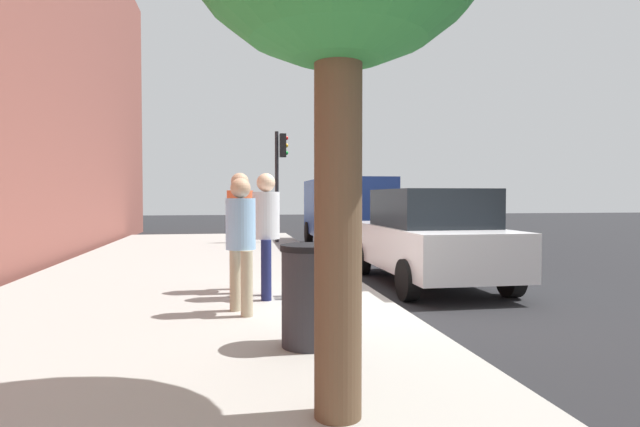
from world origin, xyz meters
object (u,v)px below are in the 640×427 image
parking_meter (334,228)px  trash_bin (310,295)px  pedestrian_at_meter (266,224)px  pedestrian_bystander (241,234)px  parking_officer (240,220)px  traffic_signal (280,168)px  parked_van_far (345,209)px  parked_sedan_near (428,237)px

parking_meter → trash_bin: 2.68m
pedestrian_at_meter → pedestrian_bystander: size_ratio=1.06×
parking_officer → trash_bin: 3.29m
traffic_signal → trash_bin: bearing=175.9°
trash_bin → parked_van_far: bearing=-14.4°
pedestrian_at_meter → parked_van_far: (8.53, -3.09, 0.02)m
parked_van_far → traffic_signal: (0.87, 1.98, 1.32)m
parked_sedan_near → trash_bin: 4.96m
parking_meter → pedestrian_at_meter: (0.04, 1.01, 0.07)m
pedestrian_at_meter → parking_officer: parking_officer is taller
pedestrian_at_meter → parking_officer: (0.61, 0.36, 0.02)m
pedestrian_bystander → parked_van_far: size_ratio=0.33×
pedestrian_at_meter → parked_van_far: size_ratio=0.35×
pedestrian_at_meter → parking_officer: bearing=124.7°
parking_officer → parked_sedan_near: parking_officer is taller
pedestrian_bystander → parking_officer: bearing=68.2°
parking_meter → parked_sedan_near: (1.54, -2.08, -0.27)m
pedestrian_at_meter → parked_sedan_near: 3.46m
parked_van_far → trash_bin: (-11.09, 2.84, -0.60)m
parked_sedan_near → pedestrian_at_meter: bearing=115.9°
parked_van_far → pedestrian_bystander: bearing=159.9°
pedestrian_at_meter → traffic_signal: bearing=87.3°
parking_officer → trash_bin: size_ratio=1.84×
parking_meter → pedestrian_at_meter: pedestrian_at_meter is taller
pedestrian_bystander → trash_bin: (-1.58, -0.64, -0.50)m
parked_sedan_near → trash_bin: size_ratio=4.36×
traffic_signal → pedestrian_at_meter: bearing=173.3°
parking_meter → pedestrian_at_meter: size_ratio=0.77×
parked_sedan_near → traffic_signal: bearing=14.1°
parked_van_far → traffic_signal: traffic_signal is taller
pedestrian_at_meter → trash_bin: bearing=-80.3°
parked_van_far → parked_sedan_near: bearing=180.0°
parking_meter → parked_van_far: parked_van_far is taller
pedestrian_bystander → traffic_signal: (10.38, -1.50, 1.42)m
pedestrian_bystander → parked_van_far: bearing=49.0°
parked_sedan_near → trash_bin: (-4.06, 2.84, -0.24)m
parked_van_far → parking_meter: bearing=166.3°
parked_sedan_near → parked_van_far: (7.03, -0.00, 0.36)m
parking_officer → parked_sedan_near: 3.59m
parking_officer → traffic_signal: 9.00m
pedestrian_at_meter → trash_bin: pedestrian_at_meter is taller
pedestrian_at_meter → parked_sedan_near: pedestrian_at_meter is taller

